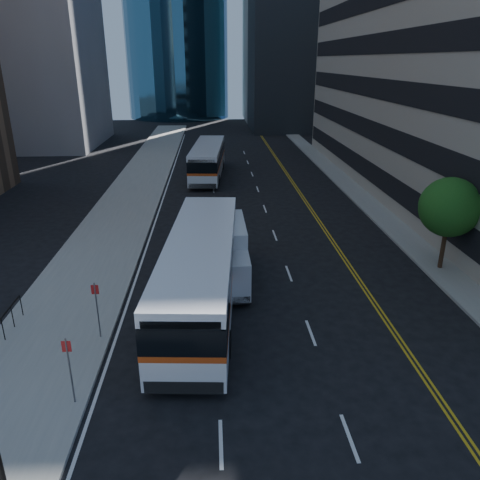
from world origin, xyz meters
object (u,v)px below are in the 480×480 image
(street_tree, at_px, (450,207))
(bus_rear, at_px, (208,159))
(box_truck, at_px, (225,253))
(bus_front, at_px, (201,270))

(street_tree, bearing_deg, bus_rear, 119.15)
(bus_rear, relative_size, box_truck, 1.99)
(street_tree, xyz_separation_m, box_truck, (-11.99, -0.62, -2.06))
(street_tree, relative_size, bus_front, 0.37)
(street_tree, bearing_deg, box_truck, -177.06)
(bus_front, xyz_separation_m, bus_rear, (0.21, 26.70, -0.17))
(street_tree, distance_m, box_truck, 12.18)
(bus_rear, bearing_deg, street_tree, -56.25)
(street_tree, relative_size, box_truck, 0.81)
(street_tree, height_order, box_truck, street_tree)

